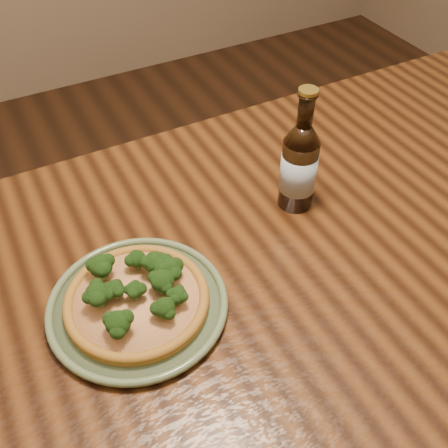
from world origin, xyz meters
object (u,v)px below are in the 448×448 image
pizza (137,297)px  beer_bottle (299,165)px  plate (138,305)px  table (306,262)px

pizza → beer_bottle: beer_bottle is taller
beer_bottle → pizza: bearing=-159.6°
plate → table: bearing=2.6°
table → pizza: size_ratio=6.54×
pizza → beer_bottle: (0.38, 0.10, 0.07)m
pizza → beer_bottle: 0.40m
table → plate: size_ratio=5.19×
table → plate: (-0.37, -0.02, 0.10)m
beer_bottle → plate: bearing=-159.5°
table → beer_bottle: beer_bottle is taller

